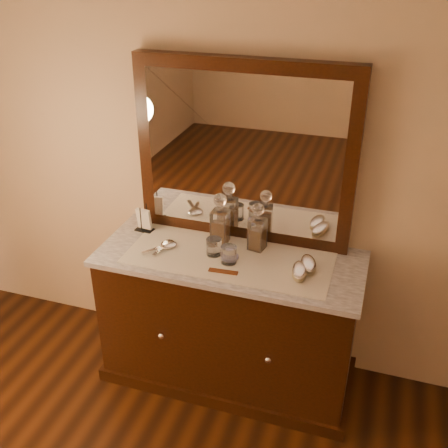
# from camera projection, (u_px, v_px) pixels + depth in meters

# --- Properties ---
(dresser_cabinet) EXTENTS (1.40, 0.55, 0.82)m
(dresser_cabinet) POSITION_uv_depth(u_px,v_px,m) (229.00, 321.00, 3.06)
(dresser_cabinet) COLOR black
(dresser_cabinet) RESTS_ON floor
(dresser_plinth) EXTENTS (1.46, 0.59, 0.08)m
(dresser_plinth) POSITION_uv_depth(u_px,v_px,m) (229.00, 369.00, 3.23)
(dresser_plinth) COLOR black
(dresser_plinth) RESTS_ON floor
(knob_left) EXTENTS (0.04, 0.04, 0.04)m
(knob_left) POSITION_uv_depth(u_px,v_px,m) (161.00, 336.00, 2.88)
(knob_left) COLOR silver
(knob_left) RESTS_ON dresser_cabinet
(knob_right) EXTENTS (0.04, 0.04, 0.04)m
(knob_right) POSITION_uv_depth(u_px,v_px,m) (268.00, 360.00, 2.72)
(knob_right) COLOR silver
(knob_right) RESTS_ON dresser_cabinet
(marble_top) EXTENTS (1.44, 0.59, 0.03)m
(marble_top) POSITION_uv_depth(u_px,v_px,m) (230.00, 259.00, 2.85)
(marble_top) COLOR white
(marble_top) RESTS_ON dresser_cabinet
(mirror_frame) EXTENTS (1.20, 0.08, 1.00)m
(mirror_frame) POSITION_uv_depth(u_px,v_px,m) (244.00, 153.00, 2.81)
(mirror_frame) COLOR black
(mirror_frame) RESTS_ON marble_top
(mirror_glass) EXTENTS (1.06, 0.01, 0.86)m
(mirror_glass) POSITION_uv_depth(u_px,v_px,m) (242.00, 156.00, 2.79)
(mirror_glass) COLOR white
(mirror_glass) RESTS_ON marble_top
(lace_runner) EXTENTS (1.10, 0.45, 0.00)m
(lace_runner) POSITION_uv_depth(u_px,v_px,m) (229.00, 258.00, 2.83)
(lace_runner) COLOR beige
(lace_runner) RESTS_ON marble_top
(pin_dish) EXTENTS (0.08, 0.08, 0.01)m
(pin_dish) POSITION_uv_depth(u_px,v_px,m) (232.00, 257.00, 2.83)
(pin_dish) COLOR white
(pin_dish) RESTS_ON lace_runner
(comb) EXTENTS (0.15, 0.04, 0.01)m
(comb) POSITION_uv_depth(u_px,v_px,m) (223.00, 271.00, 2.70)
(comb) COLOR brown
(comb) RESTS_ON lace_runner
(napkin_rack) EXTENTS (0.11, 0.08, 0.16)m
(napkin_rack) POSITION_uv_depth(u_px,v_px,m) (144.00, 221.00, 3.07)
(napkin_rack) COLOR black
(napkin_rack) RESTS_ON marble_top
(decanter_left) EXTENTS (0.09, 0.09, 0.30)m
(decanter_left) POSITION_uv_depth(u_px,v_px,m) (220.00, 224.00, 2.92)
(decanter_left) COLOR #9A5916
(decanter_left) RESTS_ON lace_runner
(decanter_right) EXTENTS (0.10, 0.10, 0.28)m
(decanter_right) POSITION_uv_depth(u_px,v_px,m) (258.00, 231.00, 2.86)
(decanter_right) COLOR #9A5916
(decanter_right) RESTS_ON lace_runner
(brush_near) EXTENTS (0.10, 0.18, 0.05)m
(brush_near) POSITION_uv_depth(u_px,v_px,m) (300.00, 271.00, 2.67)
(brush_near) COLOR #93825A
(brush_near) RESTS_ON lace_runner
(brush_far) EXTENTS (0.12, 0.19, 0.05)m
(brush_far) POSITION_uv_depth(u_px,v_px,m) (308.00, 265.00, 2.72)
(brush_far) COLOR #93825A
(brush_far) RESTS_ON lace_runner
(hand_mirror_outer) EXTENTS (0.09, 0.19, 0.02)m
(hand_mirror_outer) POSITION_uv_depth(u_px,v_px,m) (166.00, 245.00, 2.93)
(hand_mirror_outer) COLOR silver
(hand_mirror_outer) RESTS_ON lace_runner
(hand_mirror_inner) EXTENTS (0.17, 0.20, 0.02)m
(hand_mirror_inner) POSITION_uv_depth(u_px,v_px,m) (165.00, 246.00, 2.92)
(hand_mirror_inner) COLOR silver
(hand_mirror_inner) RESTS_ON lace_runner
(tumblers) EXTENTS (0.18, 0.14, 0.09)m
(tumblers) POSITION_uv_depth(u_px,v_px,m) (221.00, 251.00, 2.80)
(tumblers) COLOR white
(tumblers) RESTS_ON lace_runner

